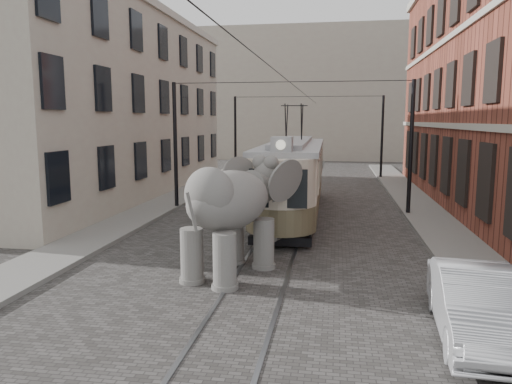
# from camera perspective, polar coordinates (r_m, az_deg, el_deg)

# --- Properties ---
(ground) EXTENTS (120.00, 120.00, 0.00)m
(ground) POSITION_cam_1_polar(r_m,az_deg,el_deg) (16.94, 2.43, -6.12)
(ground) COLOR #4A4644
(tram_rails) EXTENTS (1.54, 80.00, 0.02)m
(tram_rails) POSITION_cam_1_polar(r_m,az_deg,el_deg) (16.94, 2.43, -6.09)
(tram_rails) COLOR slate
(tram_rails) RESTS_ON ground
(sidewalk_right) EXTENTS (2.00, 60.00, 0.15)m
(sidewalk_right) POSITION_cam_1_polar(r_m,az_deg,el_deg) (17.29, 22.71, -6.23)
(sidewalk_right) COLOR slate
(sidewalk_right) RESTS_ON ground
(sidewalk_left) EXTENTS (2.00, 60.00, 0.15)m
(sidewalk_left) POSITION_cam_1_polar(r_m,az_deg,el_deg) (18.81, -17.70, -4.81)
(sidewalk_left) COLOR slate
(sidewalk_left) RESTS_ON ground
(stucco_building) EXTENTS (7.00, 24.00, 10.00)m
(stucco_building) POSITION_cam_1_polar(r_m,az_deg,el_deg) (29.31, -17.13, 9.51)
(stucco_building) COLOR #A09384
(stucco_building) RESTS_ON ground
(distant_block) EXTENTS (28.00, 10.00, 14.00)m
(distant_block) POSITION_cam_1_polar(r_m,az_deg,el_deg) (56.38, 7.49, 11.14)
(distant_block) COLOR #A09384
(distant_block) RESTS_ON ground
(catenary) EXTENTS (11.00, 30.20, 6.00)m
(catenary) POSITION_cam_1_polar(r_m,az_deg,el_deg) (21.43, 3.57, 5.05)
(catenary) COLOR black
(catenary) RESTS_ON ground
(tram) EXTENTS (2.75, 12.47, 4.93)m
(tram) POSITION_cam_1_polar(r_m,az_deg,el_deg) (22.00, 4.42, 3.74)
(tram) COLOR #BFB09B
(tram) RESTS_ON ground
(elephant) EXTENTS (4.57, 5.96, 3.23)m
(elephant) POSITION_cam_1_polar(r_m,az_deg,el_deg) (13.33, -3.15, -3.00)
(elephant) COLOR #64605C
(elephant) RESTS_ON ground
(parked_car) EXTENTS (1.75, 4.26, 1.37)m
(parked_car) POSITION_cam_1_polar(r_m,az_deg,el_deg) (10.65, 24.44, -11.91)
(parked_car) COLOR #9E9EA2
(parked_car) RESTS_ON ground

